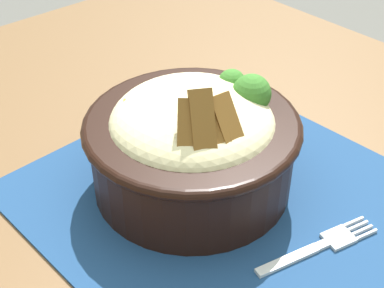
{
  "coord_description": "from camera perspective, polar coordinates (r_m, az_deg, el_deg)",
  "views": [
    {
      "loc": [
        0.23,
        -0.29,
        1.09
      ],
      "look_at": [
        -0.08,
        -0.01,
        0.77
      ],
      "focal_mm": 50.81,
      "sensor_mm": 36.0,
      "label": 1
    }
  ],
  "objects": [
    {
      "name": "bowl",
      "position": [
        0.52,
        0.09,
        0.4
      ],
      "size": [
        0.21,
        0.21,
        0.14
      ],
      "color": "black",
      "rests_on": "placemat"
    },
    {
      "name": "placemat",
      "position": [
        0.54,
        5.08,
        -6.36
      ],
      "size": [
        0.41,
        0.36,
        0.0
      ],
      "primitive_type": "cube",
      "rotation": [
        0.0,
        0.0,
        0.04
      ],
      "color": "navy",
      "rests_on": "table"
    },
    {
      "name": "table",
      "position": [
        0.58,
        6.66,
        -13.57
      ],
      "size": [
        1.14,
        0.84,
        0.72
      ],
      "color": "brown",
      "rests_on": "ground_plane"
    },
    {
      "name": "fork",
      "position": [
        0.51,
        13.46,
        -10.29
      ],
      "size": [
        0.04,
        0.13,
        0.0
      ],
      "color": "silver",
      "rests_on": "placemat"
    }
  ]
}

